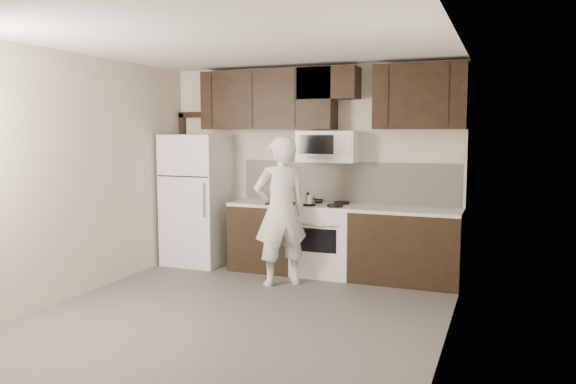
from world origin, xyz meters
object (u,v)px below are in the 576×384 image
Objects in this scene: stove at (325,239)px; microwave at (328,147)px; person at (281,211)px; refrigerator at (197,200)px.

microwave reaches higher than stove.
microwave is at bearing 90.10° from stove.
person is (-0.34, -0.66, 0.43)m from stove.
microwave reaches higher than refrigerator.
microwave is at bearing -153.80° from person.
refrigerator is at bearing -62.42° from person.
person is at bearing -22.20° from refrigerator.
refrigerator is (-1.85, -0.17, -0.75)m from microwave.
microwave is 1.14m from person.
microwave is 2.00m from refrigerator.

